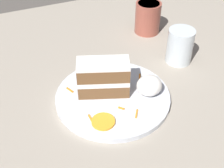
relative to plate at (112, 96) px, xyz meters
The scene contains 9 objects.
ground_plane 0.04m from the plate, 168.44° to the left, with size 6.00×6.00×0.00m, color #4C4742.
dining_table 0.03m from the plate, 168.44° to the left, with size 1.25×1.13×0.03m, color gray.
plate is the anchor object (origin of this frame).
cake_slice 0.06m from the plate, 46.19° to the right, with size 0.13×0.09×0.09m.
cream_dollop 0.09m from the plate, 158.71° to the left, with size 0.06×0.06×0.05m, color white.
orange_garnish 0.10m from the plate, 55.61° to the left, with size 0.05×0.05×0.01m, color orange.
carrot_shreds_scatter 0.02m from the plate, 72.92° to the left, with size 0.19×0.17×0.00m.
drinking_glass 0.25m from the plate, 162.74° to the right, with size 0.07×0.07×0.10m.
coffee_mug 0.34m from the plate, 132.25° to the right, with size 0.08×0.08×0.10m.
Camera 1 is at (0.24, 0.51, 0.54)m, focal length 50.00 mm.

